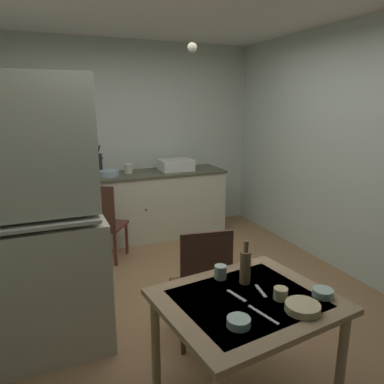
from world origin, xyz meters
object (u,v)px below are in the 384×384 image
(sink_basin, at_px, (176,165))
(chair_far_side, at_px, (202,285))
(teacup_mint, at_px, (281,294))
(hutch_cabinet, at_px, (29,232))
(serving_bowl_wide, at_px, (323,293))
(chair_by_counter, at_px, (104,222))
(hand_pump, at_px, (100,162))
(mixing_bowl_counter, at_px, (109,173))
(dining_table, at_px, (246,314))
(glass_bottle, at_px, (245,266))

(sink_basin, height_order, chair_far_side, sink_basin)
(teacup_mint, bearing_deg, chair_far_side, 102.92)
(hutch_cabinet, distance_m, serving_bowl_wide, 1.97)
(hutch_cabinet, distance_m, chair_by_counter, 1.62)
(serving_bowl_wide, height_order, teacup_mint, teacup_mint)
(chair_far_side, bearing_deg, hand_pump, 97.57)
(mixing_bowl_counter, xyz_separation_m, serving_bowl_wide, (0.65, -3.12, -0.19))
(hand_pump, height_order, mixing_bowl_counter, hand_pump)
(sink_basin, relative_size, hand_pump, 1.13)
(mixing_bowl_counter, relative_size, serving_bowl_wide, 2.10)
(teacup_mint, bearing_deg, hutch_cabinet, 139.42)
(dining_table, height_order, chair_far_side, chair_far_side)
(teacup_mint, bearing_deg, sink_basin, 80.45)
(dining_table, distance_m, chair_by_counter, 2.46)
(hutch_cabinet, xyz_separation_m, mixing_bowl_counter, (0.90, 1.93, -0.00))
(hutch_cabinet, height_order, mixing_bowl_counter, hutch_cabinet)
(dining_table, relative_size, glass_bottle, 3.83)
(chair_by_counter, xyz_separation_m, teacup_mint, (0.59, -2.50, 0.28))
(chair_by_counter, bearing_deg, mixing_bowl_counter, 71.33)
(dining_table, relative_size, teacup_mint, 13.07)
(sink_basin, distance_m, chair_far_side, 2.53)
(chair_far_side, xyz_separation_m, teacup_mint, (0.16, -0.71, 0.27))
(serving_bowl_wide, relative_size, teacup_mint, 1.45)
(hutch_cabinet, distance_m, hand_pump, 2.19)
(sink_basin, relative_size, mixing_bowl_counter, 1.77)
(chair_far_side, bearing_deg, dining_table, -90.70)
(dining_table, distance_m, serving_bowl_wide, 0.46)
(dining_table, height_order, serving_bowl_wide, serving_bowl_wide)
(mixing_bowl_counter, xyz_separation_m, chair_far_side, (0.24, -2.34, -0.45))
(mixing_bowl_counter, bearing_deg, dining_table, -85.52)
(chair_by_counter, distance_m, serving_bowl_wide, 2.72)
(chair_by_counter, relative_size, glass_bottle, 3.34)
(teacup_mint, bearing_deg, chair_by_counter, 103.26)
(mixing_bowl_counter, relative_size, chair_by_counter, 0.27)
(sink_basin, bearing_deg, hand_pump, 177.43)
(sink_basin, xyz_separation_m, mixing_bowl_counter, (-0.93, -0.05, -0.04))
(hand_pump, bearing_deg, glass_bottle, -82.16)
(hutch_cabinet, height_order, chair_by_counter, hutch_cabinet)
(mixing_bowl_counter, height_order, chair_far_side, mixing_bowl_counter)
(sink_basin, height_order, glass_bottle, sink_basin)
(chair_by_counter, height_order, glass_bottle, glass_bottle)
(mixing_bowl_counter, xyz_separation_m, teacup_mint, (0.40, -3.05, -0.18))
(dining_table, height_order, glass_bottle, glass_bottle)
(hand_pump, bearing_deg, serving_bowl_wide, -77.23)
(sink_basin, relative_size, glass_bottle, 1.59)
(hutch_cabinet, xyz_separation_m, teacup_mint, (1.31, -1.12, -0.18))
(serving_bowl_wide, distance_m, glass_bottle, 0.47)
(dining_table, height_order, chair_by_counter, chair_by_counter)
(dining_table, bearing_deg, serving_bowl_wide, -20.08)
(sink_basin, height_order, hand_pump, hand_pump)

